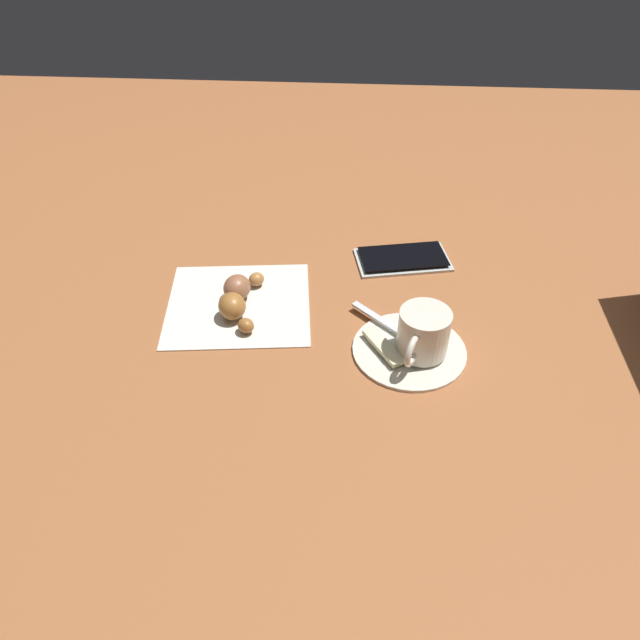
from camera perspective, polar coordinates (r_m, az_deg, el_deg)
ground_plane at (r=0.79m, az=0.11°, el=-0.23°), size 1.80×1.80×0.00m
saucer at (r=0.75m, az=8.40°, el=-2.72°), size 0.14×0.14×0.01m
espresso_cup at (r=0.73m, az=9.68°, el=-1.18°), size 0.06×0.09×0.06m
teaspoon at (r=0.76m, az=8.32°, el=-1.60°), size 0.11×0.11×0.01m
sugar_packet at (r=0.74m, az=5.99°, el=-2.48°), size 0.05×0.07×0.01m
napkin at (r=0.82m, az=-7.67°, el=1.52°), size 0.21×0.20×0.00m
croissant at (r=0.81m, az=-7.81°, el=2.16°), size 0.06×0.13×0.03m
cell_phone at (r=0.91m, az=7.80°, el=5.75°), size 0.15×0.10×0.01m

